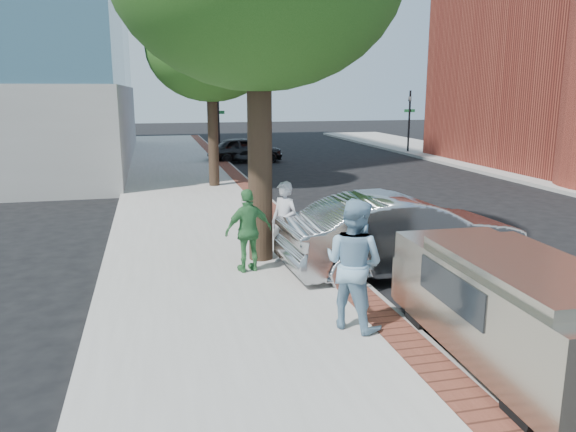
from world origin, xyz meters
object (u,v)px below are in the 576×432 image
object	(u,v)px
person_gray	(284,223)
van	(506,304)
person_green	(249,231)
sedan_silver	(402,235)
parking_meter	(361,235)
person_officer	(354,264)
bg_car	(245,150)

from	to	relation	value
person_gray	van	distance (m)	5.29
person_green	van	size ratio (longest dim) A/B	0.38
person_green	van	xyz separation A→B (m)	(2.83, -4.53, -0.12)
person_gray	sedan_silver	size ratio (longest dim) A/B	0.35
parking_meter	person_officer	distance (m)	1.68
person_gray	person_green	distance (m)	0.91
parking_meter	person_green	world-z (taller)	person_green
parking_meter	person_officer	world-z (taller)	person_officer
parking_meter	sedan_silver	size ratio (longest dim) A/B	0.29
sedan_silver	parking_meter	bearing A→B (deg)	126.91
van	bg_car	bearing A→B (deg)	91.55
person_gray	van	bearing A→B (deg)	-13.31
person_gray	van	world-z (taller)	person_gray
bg_car	person_green	bearing A→B (deg)	171.20
sedan_silver	van	size ratio (longest dim) A/B	1.14
person_officer	person_green	bearing A→B (deg)	-19.28
sedan_silver	bg_car	size ratio (longest dim) A/B	1.27
person_green	bg_car	bearing A→B (deg)	-112.40
parking_meter	person_green	size ratio (longest dim) A/B	0.86
bg_car	sedan_silver	bearing A→B (deg)	-179.34
person_green	bg_car	xyz separation A→B (m)	(3.07, 19.03, -0.32)
person_officer	sedan_silver	distance (m)	3.39
person_officer	sedan_silver	world-z (taller)	person_officer
person_officer	bg_car	xyz separation A→B (m)	(1.97, 22.15, -0.49)
person_officer	person_green	world-z (taller)	person_officer
person_green	person_gray	bearing A→B (deg)	-169.40
parking_meter	bg_car	bearing A→B (deg)	86.48
parking_meter	sedan_silver	distance (m)	1.82
parking_meter	sedan_silver	bearing A→B (deg)	40.09
parking_meter	bg_car	world-z (taller)	parking_meter
sedan_silver	person_officer	bearing A→B (deg)	139.12
van	parking_meter	bearing A→B (deg)	111.40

